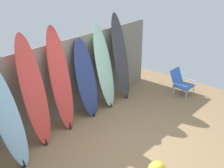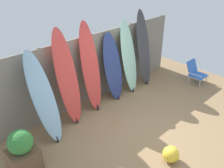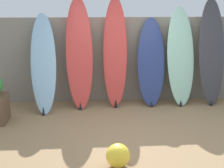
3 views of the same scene
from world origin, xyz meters
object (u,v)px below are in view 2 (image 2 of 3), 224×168
object	(u,v)px
surfboard_skyblue_0	(43,98)
planter_box	(23,153)
beach_chair	(195,72)
surfboard_seafoam_4	(129,57)
beach_ball	(171,154)
surfboard_red_2	(91,68)
surfboard_navy_3	(113,67)
surfboard_charcoal_5	(144,48)
surfboard_red_1	(67,79)

from	to	relation	value
surfboard_skyblue_0	planter_box	xyz separation A→B (m)	(-0.86, -0.63, -0.51)
planter_box	beach_chair	bearing A→B (deg)	-3.01
surfboard_skyblue_0	beach_chair	bearing A→B (deg)	-11.22
surfboard_seafoam_4	beach_ball	distance (m)	3.04
surfboard_skyblue_0	surfboard_red_2	size ratio (longest dim) A/B	0.86
surfboard_seafoam_4	beach_ball	bearing A→B (deg)	-121.15
surfboard_navy_3	beach_chair	bearing A→B (deg)	-23.97
surfboard_navy_3	surfboard_charcoal_5	xyz separation A→B (m)	(1.27, 0.02, 0.20)
surfboard_red_2	surfboard_charcoal_5	distance (m)	2.01
surfboard_navy_3	surfboard_seafoam_4	distance (m)	0.62
surfboard_seafoam_4	surfboard_red_1	bearing A→B (deg)	-178.79
surfboard_navy_3	surfboard_seafoam_4	bearing A→B (deg)	-0.22
beach_ball	planter_box	bearing A→B (deg)	141.47
surfboard_red_2	surfboard_seafoam_4	world-z (taller)	surfboard_red_2
surfboard_navy_3	surfboard_charcoal_5	size ratio (longest dim) A/B	0.82
beach_chair	beach_ball	world-z (taller)	beach_chair
surfboard_red_1	surfboard_charcoal_5	distance (m)	2.73
beach_chair	beach_ball	size ratio (longest dim) A/B	2.01
planter_box	surfboard_seafoam_4	bearing A→B (deg)	12.53
surfboard_red_2	beach_ball	bearing A→B (deg)	-93.55
surfboard_red_1	surfboard_charcoal_5	bearing A→B (deg)	1.29
planter_box	beach_ball	bearing A→B (deg)	-38.53
surfboard_charcoal_5	beach_chair	world-z (taller)	surfboard_charcoal_5
surfboard_red_1	surfboard_seafoam_4	world-z (taller)	surfboard_red_1
surfboard_charcoal_5	planter_box	xyz separation A→B (m)	(-4.29, -0.83, -0.65)
surfboard_skyblue_0	surfboard_charcoal_5	distance (m)	3.44
surfboard_red_1	beach_ball	world-z (taller)	surfboard_red_1
surfboard_charcoal_5	beach_ball	bearing A→B (deg)	-130.70
beach_ball	surfboard_navy_3	bearing A→B (deg)	70.26
surfboard_seafoam_4	planter_box	size ratio (longest dim) A/B	2.20
surfboard_red_1	planter_box	xyz separation A→B (m)	(-1.56, -0.76, -0.65)
surfboard_red_2	surfboard_red_1	bearing A→B (deg)	-175.29
surfboard_charcoal_5	beach_ball	size ratio (longest dim) A/B	6.79
surfboard_navy_3	surfboard_seafoam_4	xyz separation A→B (m)	(0.61, -0.00, 0.11)
surfboard_red_2	beach_chair	xyz separation A→B (m)	(3.21, -1.11, -0.77)
surfboard_seafoam_4	beach_chair	size ratio (longest dim) A/B	3.12
surfboard_skyblue_0	surfboard_seafoam_4	bearing A→B (deg)	3.64
planter_box	beach_ball	size ratio (longest dim) A/B	2.85
surfboard_seafoam_4	surfboard_navy_3	bearing A→B (deg)	179.78
surfboard_seafoam_4	planter_box	distance (m)	3.77
surfboard_red_2	planter_box	bearing A→B (deg)	-160.15
surfboard_skyblue_0	surfboard_seafoam_4	size ratio (longest dim) A/B	0.95
surfboard_skyblue_0	surfboard_charcoal_5	xyz separation A→B (m)	(3.43, 0.19, 0.14)
surfboard_navy_3	surfboard_charcoal_5	distance (m)	1.28
planter_box	surfboard_charcoal_5	bearing A→B (deg)	10.89
surfboard_seafoam_4	surfboard_charcoal_5	world-z (taller)	surfboard_charcoal_5
surfboard_red_2	surfboard_seafoam_4	bearing A→B (deg)	-0.67
surfboard_seafoam_4	surfboard_skyblue_0	bearing A→B (deg)	-176.36
beach_chair	planter_box	world-z (taller)	planter_box
surfboard_red_2	surfboard_navy_3	distance (m)	0.77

